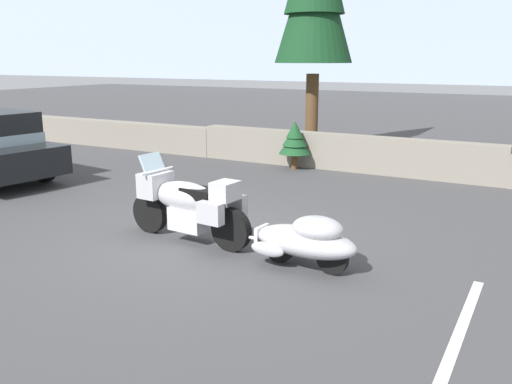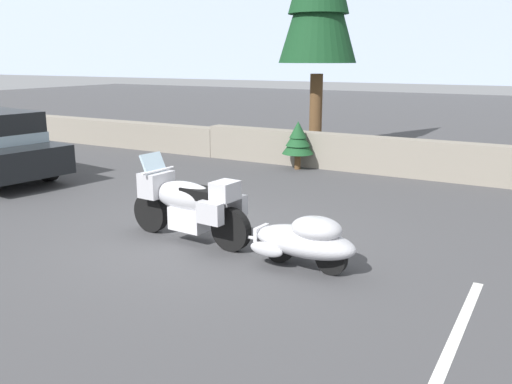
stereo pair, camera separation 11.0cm
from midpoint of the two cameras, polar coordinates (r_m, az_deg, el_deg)
ground_plane at (r=8.81m, az=-6.28°, el=-4.89°), size 80.00×80.00×0.00m
stone_guard_wall at (r=14.33m, az=8.00°, el=4.07°), size 24.00×0.58×0.92m
touring_motorcycle at (r=8.57m, az=-7.52°, el=-1.12°), size 2.31×0.85×1.33m
car_shaped_trailer at (r=7.48m, az=4.84°, el=-4.97°), size 2.22×0.84×0.76m
pine_sapling_near at (r=14.13m, az=3.85°, el=5.53°), size 0.82×0.82×1.25m
parking_stripe_marker at (r=6.04m, az=19.60°, el=-14.79°), size 0.12×3.60×0.01m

